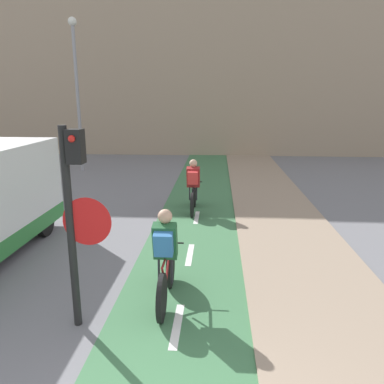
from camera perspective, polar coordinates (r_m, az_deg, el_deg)
The scene contains 5 objects.
building_row_background at distance 23.86m, azimuth 2.78°, elevation 20.49°, with size 60.00×5.20×11.64m.
traffic_light_pole at distance 5.21m, azimuth -17.38°, elevation -2.11°, with size 0.67×0.25×2.84m.
street_lamp_far at distance 17.32m, azimuth -17.19°, elevation 16.08°, with size 0.36×0.36×6.41m.
cyclist_near at distance 5.90m, azimuth -4.03°, elevation -10.40°, with size 0.46×1.74×1.55m.
cyclist_far at distance 10.53m, azimuth 0.19°, elevation 0.66°, with size 0.46×1.71×1.52m.
Camera 1 is at (0.53, -1.68, 3.17)m, focal length 35.00 mm.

